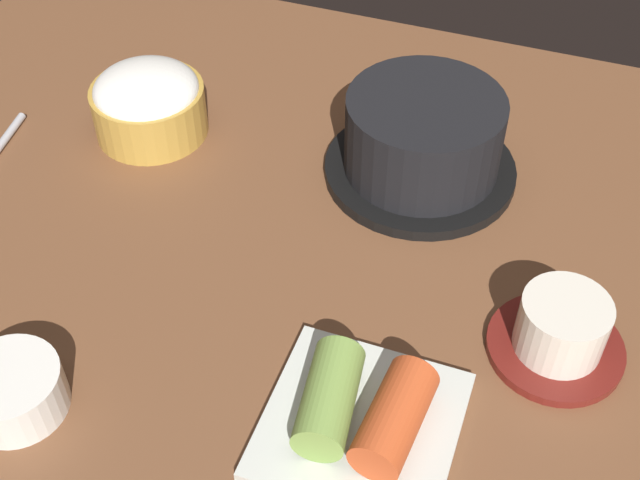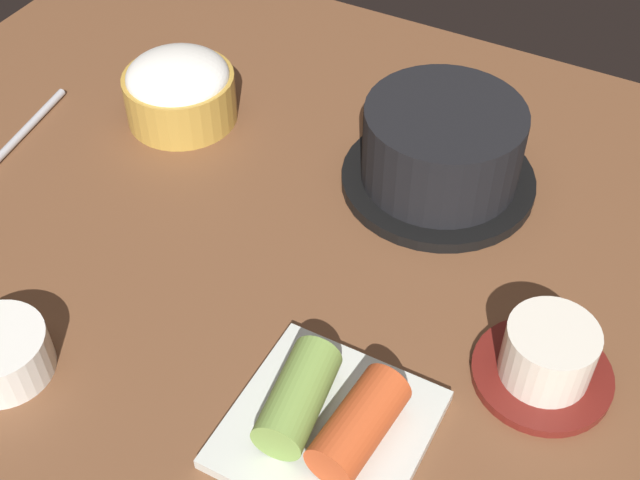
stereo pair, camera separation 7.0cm
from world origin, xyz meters
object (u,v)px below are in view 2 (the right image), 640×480
at_px(tea_cup_with_saucer, 547,358).
at_px(stone_pot, 442,150).
at_px(rice_bowl, 179,89).
at_px(side_bowl_near, 0,353).
at_px(kimchi_plate, 328,419).

bearing_deg(tea_cup_with_saucer, stone_pot, 132.67).
bearing_deg(stone_pot, rice_bowl, -174.45).
bearing_deg(stone_pot, side_bowl_near, -120.84).
relative_size(stone_pot, rice_bowl, 1.62).
distance_m(tea_cup_with_saucer, side_bowl_near, 0.41).
height_order(stone_pot, kimchi_plate, stone_pot).
height_order(tea_cup_with_saucer, kimchi_plate, tea_cup_with_saucer).
relative_size(rice_bowl, side_bowl_near, 1.48).
xyz_separation_m(kimchi_plate, side_bowl_near, (-0.24, -0.07, 0.00)).
xyz_separation_m(stone_pot, side_bowl_near, (-0.21, -0.35, -0.02)).
relative_size(rice_bowl, kimchi_plate, 0.81).
distance_m(kimchi_plate, side_bowl_near, 0.25).
bearing_deg(side_bowl_near, rice_bowl, 100.53).
height_order(stone_pot, rice_bowl, stone_pot).
bearing_deg(rice_bowl, kimchi_plate, -40.49).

